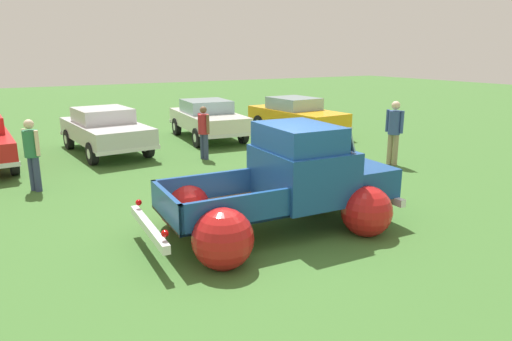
{
  "coord_description": "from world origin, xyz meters",
  "views": [
    {
      "loc": [
        -4.19,
        -6.74,
        3.2
      ],
      "look_at": [
        0.0,
        0.56,
        1.01
      ],
      "focal_mm": 32.44,
      "sensor_mm": 36.0,
      "label": 1
    }
  ],
  "objects": [
    {
      "name": "spectator_2",
      "position": [
        1.28,
        5.94,
        0.91
      ],
      "size": [
        0.4,
        0.54,
        1.6
      ],
      "rotation": [
        0.0,
        0.0,
        0.19
      ],
      "color": "navy",
      "rests_on": "ground"
    },
    {
      "name": "vintage_pickup_truck",
      "position": [
        0.39,
        -0.02,
        0.76
      ],
      "size": [
        4.7,
        2.93,
        1.96
      ],
      "rotation": [
        0.0,
        0.0,
        -0.05
      ],
      "color": "black",
      "rests_on": "ground"
    },
    {
      "name": "ground_plane",
      "position": [
        0.0,
        0.0,
        0.0
      ],
      "size": [
        80.0,
        80.0,
        0.0
      ],
      "primitive_type": "plane",
      "color": "#3D6B2D"
    },
    {
      "name": "show_car_3",
      "position": [
        6.14,
        8.12,
        0.78
      ],
      "size": [
        2.09,
        4.43,
        1.43
      ],
      "rotation": [
        0.0,
        0.0,
        -1.5
      ],
      "color": "black",
      "rests_on": "ground"
    },
    {
      "name": "show_car_1",
      "position": [
        -1.1,
        8.32,
        0.78
      ],
      "size": [
        2.23,
        4.39,
        1.43
      ],
      "rotation": [
        0.0,
        0.0,
        -1.48
      ],
      "color": "black",
      "rests_on": "ground"
    },
    {
      "name": "spectator_1",
      "position": [
        -3.49,
        4.87,
        0.96
      ],
      "size": [
        0.47,
        0.5,
        1.69
      ],
      "rotation": [
        0.0,
        0.0,
        3.68
      ],
      "color": "navy",
      "rests_on": "ground"
    },
    {
      "name": "show_car_2",
      "position": [
        2.75,
        8.95,
        0.78
      ],
      "size": [
        2.21,
        4.28,
        1.43
      ],
      "rotation": [
        0.0,
        0.0,
        -1.66
      ],
      "color": "black",
      "rests_on": "ground"
    },
    {
      "name": "spectator_0",
      "position": [
        5.69,
        2.58,
        1.06
      ],
      "size": [
        0.43,
        0.53,
        1.83
      ],
      "rotation": [
        0.0,
        0.0,
        0.32
      ],
      "color": "gray",
      "rests_on": "ground"
    }
  ]
}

